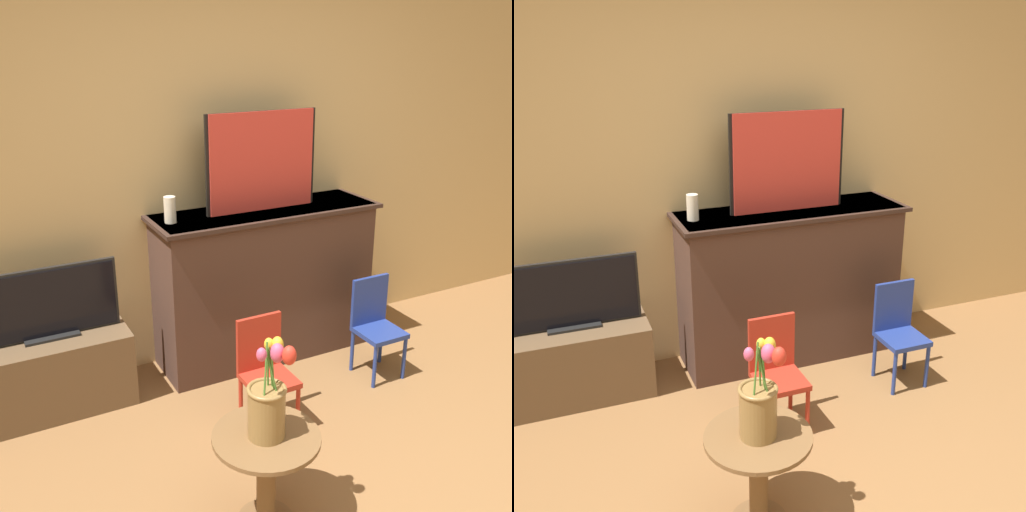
% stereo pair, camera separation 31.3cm
% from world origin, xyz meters
% --- Properties ---
extents(wall_back, '(8.00, 0.06, 2.70)m').
position_xyz_m(wall_back, '(0.00, 2.13, 1.35)').
color(wall_back, tan).
rests_on(wall_back, ground).
extents(fireplace_mantel, '(1.47, 0.47, 1.01)m').
position_xyz_m(fireplace_mantel, '(0.26, 1.88, 0.52)').
color(fireplace_mantel, '#4C3328').
rests_on(fireplace_mantel, ground).
extents(painting, '(0.74, 0.03, 0.60)m').
position_xyz_m(painting, '(0.24, 1.89, 1.31)').
color(painting, black).
rests_on(painting, fireplace_mantel).
extents(mantel_candle, '(0.07, 0.07, 0.15)m').
position_xyz_m(mantel_candle, '(-0.36, 1.88, 1.09)').
color(mantel_candle, silver).
rests_on(mantel_candle, fireplace_mantel).
extents(tv_stand, '(0.83, 0.41, 0.45)m').
position_xyz_m(tv_stand, '(-1.09, 1.88, 0.22)').
color(tv_stand, brown).
rests_on(tv_stand, ground).
extents(tv_monitor, '(0.77, 0.12, 0.41)m').
position_xyz_m(tv_monitor, '(-1.09, 1.88, 0.64)').
color(tv_monitor, black).
rests_on(tv_monitor, tv_stand).
extents(chair_red, '(0.26, 0.26, 0.62)m').
position_xyz_m(chair_red, '(-0.11, 1.18, 0.35)').
color(chair_red, '#B22D1E').
rests_on(chair_red, ground).
extents(chair_blue, '(0.26, 0.26, 0.62)m').
position_xyz_m(chair_blue, '(0.76, 1.35, 0.35)').
color(chair_blue, navy).
rests_on(chair_blue, ground).
extents(side_table, '(0.46, 0.46, 0.46)m').
position_xyz_m(side_table, '(-0.46, 0.53, 0.31)').
color(side_table, brown).
rests_on(side_table, ground).
extents(vase_tulips, '(0.18, 0.17, 0.46)m').
position_xyz_m(vase_tulips, '(-0.45, 0.53, 0.62)').
color(vase_tulips, olive).
rests_on(vase_tulips, side_table).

